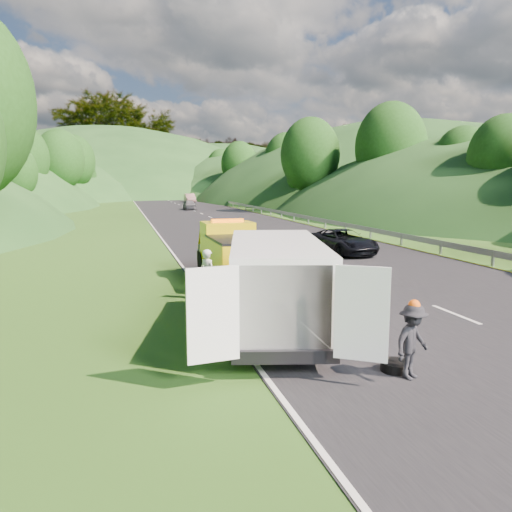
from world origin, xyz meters
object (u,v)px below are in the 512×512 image
object	(u,v)px
worker	(411,379)
passing_suv	(342,254)
white_van	(276,282)
spare_tire	(396,372)
tow_truck	(234,252)
child	(290,319)
woman	(208,300)
suitcase	(202,297)

from	to	relation	value
worker	passing_suv	xyz separation A→B (m)	(6.21, 16.55, 0.00)
white_van	passing_suv	xyz separation A→B (m)	(7.97, 12.91, -1.41)
white_van	spare_tire	bearing A→B (deg)	-48.63
tow_truck	worker	world-z (taller)	tow_truck
child	passing_suv	bearing A→B (deg)	90.05
spare_tire	passing_suv	world-z (taller)	passing_suv
woman	passing_suv	xyz separation A→B (m)	(9.03, 8.66, 0.00)
worker	suitcase	size ratio (longest dim) A/B	2.58
worker	suitcase	world-z (taller)	worker
suitcase	woman	bearing A→B (deg)	68.13
tow_truck	white_van	bearing A→B (deg)	-94.95
suitcase	white_van	bearing A→B (deg)	-68.22
worker	passing_suv	size ratio (longest dim) A/B	0.32
tow_truck	white_van	size ratio (longest dim) A/B	0.76
passing_suv	suitcase	bearing A→B (deg)	-141.05
woman	worker	world-z (taller)	woman
suitcase	passing_suv	world-z (taller)	passing_suv
tow_truck	passing_suv	distance (m)	9.50
tow_truck	spare_tire	size ratio (longest dim) A/B	8.78
woman	child	bearing A→B (deg)	178.31
suitcase	spare_tire	world-z (taller)	suitcase
white_van	child	xyz separation A→B (m)	(0.83, 1.23, -1.41)
tow_truck	worker	xyz separation A→B (m)	(1.26, -10.80, -1.19)
tow_truck	woman	size ratio (longest dim) A/B	3.32
tow_truck	suitcase	bearing A→B (deg)	-117.78
child	spare_tire	xyz separation A→B (m)	(0.84, -4.42, 0.00)
tow_truck	white_van	distance (m)	7.19
tow_truck	passing_suv	bearing A→B (deg)	36.52
white_van	passing_suv	size ratio (longest dim) A/B	1.56
woman	suitcase	world-z (taller)	woman
child	suitcase	bearing A→B (deg)	166.21
worker	passing_suv	bearing A→B (deg)	42.61
woman	child	xyz separation A→B (m)	(1.89, -3.02, 0.00)
child	spare_tire	size ratio (longest dim) A/B	1.57
white_van	child	distance (m)	2.04
spare_tire	child	bearing A→B (deg)	100.80
white_van	worker	bearing A→B (deg)	-50.46
worker	tow_truck	bearing A→B (deg)	69.84
white_van	passing_suv	distance (m)	15.24
child	suitcase	size ratio (longest dim) A/B	1.69
child	tow_truck	bearing A→B (deg)	124.68
tow_truck	spare_tire	bearing A→B (deg)	-84.54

